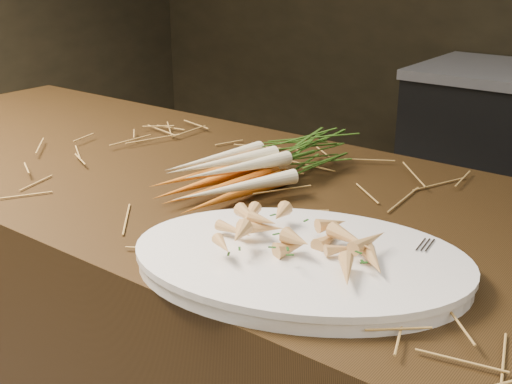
# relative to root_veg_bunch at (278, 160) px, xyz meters

# --- Properties ---
(straw_bedding) EXTENTS (1.40, 0.60, 0.02)m
(straw_bedding) POSITION_rel_root_veg_bunch_xyz_m (0.13, -0.07, -0.03)
(straw_bedding) COLOR olive
(straw_bedding) RESTS_ON main_counter
(root_veg_bunch) EXTENTS (0.21, 0.45, 0.08)m
(root_veg_bunch) POSITION_rel_root_veg_bunch_xyz_m (0.00, 0.00, 0.00)
(root_veg_bunch) COLOR #CA5E1D
(root_veg_bunch) RESTS_ON main_counter
(serving_platter) EXTENTS (0.52, 0.44, 0.02)m
(serving_platter) POSITION_rel_root_veg_bunch_xyz_m (0.23, -0.27, -0.03)
(serving_platter) COLOR white
(serving_platter) RESTS_ON main_counter
(roasted_veg_heap) EXTENTS (0.26, 0.23, 0.05)m
(roasted_veg_heap) POSITION_rel_root_veg_bunch_xyz_m (0.23, -0.27, 0.01)
(roasted_veg_heap) COLOR #B78645
(roasted_veg_heap) RESTS_ON serving_platter
(serving_fork) EXTENTS (0.04, 0.17, 0.00)m
(serving_fork) POSITION_rel_root_veg_bunch_xyz_m (0.38, -0.23, -0.01)
(serving_fork) COLOR silver
(serving_fork) RESTS_ON serving_platter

